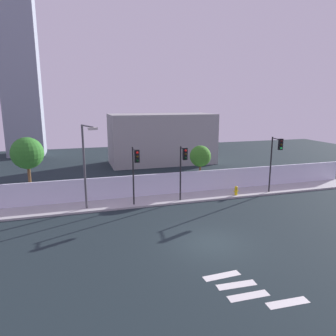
{
  "coord_description": "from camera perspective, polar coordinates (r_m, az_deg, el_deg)",
  "views": [
    {
      "loc": [
        -7.08,
        -14.97,
        7.9
      ],
      "look_at": [
        -0.59,
        6.5,
        3.07
      ],
      "focal_mm": 33.28,
      "sensor_mm": 36.0,
      "label": 1
    }
  ],
  "objects": [
    {
      "name": "crosswalk_marking",
      "position": [
        14.71,
        14.33,
        -20.71
      ],
      "size": [
        3.46,
        3.07,
        0.01
      ],
      "color": "silver",
      "rests_on": "ground"
    },
    {
      "name": "perimeter_wall",
      "position": [
        26.37,
        -0.64,
        -2.89
      ],
      "size": [
        36.0,
        0.18,
        1.8
      ],
      "primitive_type": "cube",
      "color": "silver",
      "rests_on": "sidewalk"
    },
    {
      "name": "fire_hydrant",
      "position": [
        26.84,
        12.36,
        -3.99
      ],
      "size": [
        0.44,
        0.26,
        0.77
      ],
      "color": "gold",
      "rests_on": "sidewalk"
    },
    {
      "name": "traffic_light_center",
      "position": [
        27.3,
        19.15,
        2.55
      ],
      "size": [
        0.44,
        1.66,
        4.8
      ],
      "color": "black",
      "rests_on": "sidewalk"
    },
    {
      "name": "sidewalk",
      "position": [
        25.46,
        0.18,
        -5.74
      ],
      "size": [
        36.0,
        2.4,
        0.15
      ],
      "primitive_type": "cube",
      "color": "#AAAAAA",
      "rests_on": "ground"
    },
    {
      "name": "street_lamp_curbside",
      "position": [
        22.75,
        -14.86,
        1.56
      ],
      "size": [
        1.01,
        2.28,
        6.15
      ],
      "color": "#4C4C51",
      "rests_on": "sidewalk"
    },
    {
      "name": "traffic_light_left",
      "position": [
        23.79,
        2.76,
        1.05
      ],
      "size": [
        0.35,
        1.19,
        4.33
      ],
      "color": "black",
      "rests_on": "sidewalk"
    },
    {
      "name": "ground_plane",
      "position": [
        18.34,
        7.89,
        -13.46
      ],
      "size": [
        80.0,
        80.0,
        0.0
      ],
      "primitive_type": "plane",
      "color": "#1B262A"
    },
    {
      "name": "roadside_tree_midleft",
      "position": [
        28.25,
        5.94,
        2.14
      ],
      "size": [
        1.92,
        1.92,
        4.0
      ],
      "color": "brown",
      "rests_on": "ground"
    },
    {
      "name": "traffic_light_right",
      "position": [
        22.53,
        -6.02,
        0.62
      ],
      "size": [
        0.34,
        1.75,
        4.44
      ],
      "color": "black",
      "rests_on": "sidewalk"
    },
    {
      "name": "roadside_tree_leftmost",
      "position": [
        26.18,
        -24.38,
        2.44
      ],
      "size": [
        2.45,
        2.45,
        5.22
      ],
      "color": "brown",
      "rests_on": "ground"
    },
    {
      "name": "tower_on_skyline",
      "position": [
        51.27,
        -25.64,
        17.73
      ],
      "size": [
        5.01,
        5.0,
        27.77
      ],
      "primitive_type": "cube",
      "color": "gray",
      "rests_on": "ground"
    },
    {
      "name": "low_building_distant",
      "position": [
        40.22,
        -1.16,
        5.39
      ],
      "size": [
        13.18,
        6.0,
        6.31
      ],
      "primitive_type": "cube",
      "color": "gray",
      "rests_on": "ground"
    }
  ]
}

